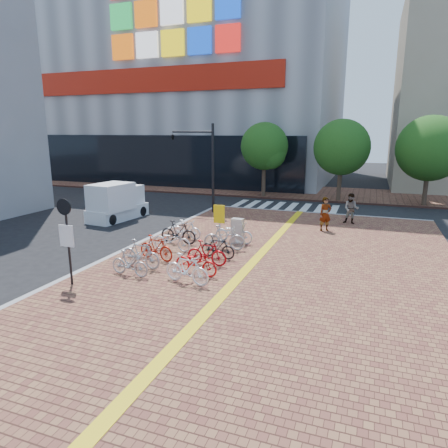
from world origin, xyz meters
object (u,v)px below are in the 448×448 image
at_px(bike_11, 234,233).
at_px(bike_6, 187,269).
at_px(bike_4, 178,232).
at_px(pedestrian_b, 351,209).
at_px(bike_8, 207,253).
at_px(pedestrian_a, 325,214).
at_px(bike_9, 218,247).
at_px(bike_3, 172,240).
at_px(bike_10, 224,238).
at_px(bike_2, 156,248).
at_px(bike_1, 140,254).
at_px(bike_7, 196,262).
at_px(yellow_sign, 219,218).
at_px(bike_0, 130,263).
at_px(utility_box, 237,231).
at_px(notice_sign, 67,231).
at_px(box_truck, 117,202).
at_px(bike_5, 186,229).
at_px(traffic_light_pole, 194,151).

bearing_deg(bike_11, bike_6, -174.28).
height_order(bike_4, pedestrian_b, pedestrian_b).
height_order(bike_8, pedestrian_a, pedestrian_a).
xyz_separation_m(bike_6, bike_9, (-0.03, 3.10, -0.08)).
xyz_separation_m(bike_3, bike_10, (2.19, 0.89, 0.08)).
xyz_separation_m(bike_2, bike_11, (2.19, 3.58, -0.02)).
bearing_deg(bike_6, bike_4, 39.51).
xyz_separation_m(bike_1, bike_8, (2.32, 1.17, -0.05)).
height_order(bike_7, yellow_sign, yellow_sign).
height_order(bike_0, bike_1, bike_1).
bearing_deg(bike_4, bike_0, -174.68).
relative_size(bike_10, pedestrian_a, 1.04).
height_order(utility_box, notice_sign, notice_sign).
xyz_separation_m(bike_1, bike_2, (0.09, 1.04, -0.04)).
bearing_deg(bike_1, notice_sign, 158.88).
distance_m(bike_0, bike_3, 3.41).
height_order(bike_8, box_truck, box_truck).
xyz_separation_m(bike_3, box_truck, (-6.57, 5.24, 0.46)).
xyz_separation_m(bike_8, bike_9, (0.09, 1.00, -0.04)).
bearing_deg(pedestrian_b, bike_7, -107.83).
height_order(bike_0, bike_6, bike_6).
bearing_deg(bike_10, bike_9, 176.18).
distance_m(notice_sign, box_truck, 11.38).
relative_size(bike_3, pedestrian_a, 1.01).
distance_m(bike_2, bike_5, 3.45).
relative_size(bike_4, bike_10, 0.98).
height_order(bike_1, bike_4, bike_1).
xyz_separation_m(bike_10, utility_box, (0.18, 1.30, 0.03)).
distance_m(bike_10, pedestrian_a, 6.49).
height_order(bike_5, bike_9, bike_5).
bearing_deg(bike_9, bike_6, -173.73).
relative_size(bike_4, bike_5, 1.16).
height_order(bike_5, bike_10, bike_10).
bearing_deg(bike_8, notice_sign, 133.60).
relative_size(bike_1, bike_8, 1.10).
bearing_deg(bike_7, bike_10, 10.23).
relative_size(bike_7, bike_10, 0.95).
bearing_deg(bike_11, bike_8, -175.32).
distance_m(bike_0, utility_box, 6.07).
distance_m(bike_1, pedestrian_b, 13.04).
bearing_deg(bike_8, traffic_light_pole, 26.07).
relative_size(notice_sign, traffic_light_pole, 0.53).
bearing_deg(bike_11, bike_7, -174.98).
bearing_deg(pedestrian_a, box_truck, 152.97).
height_order(bike_0, pedestrian_a, pedestrian_a).
relative_size(bike_11, pedestrian_a, 1.05).
bearing_deg(box_truck, bike_4, -33.06).
distance_m(bike_3, bike_6, 4.14).
xyz_separation_m(bike_8, pedestrian_a, (3.78, 7.42, 0.41)).
height_order(pedestrian_b, traffic_light_pole, traffic_light_pole).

